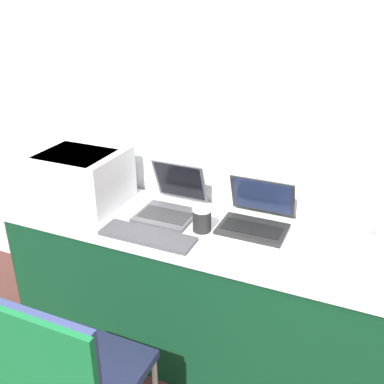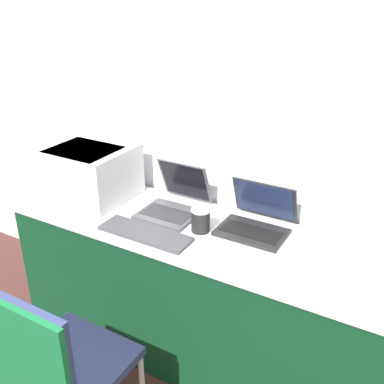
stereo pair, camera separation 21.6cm
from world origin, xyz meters
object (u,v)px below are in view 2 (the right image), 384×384
at_px(laptop_left, 174,202).
at_px(printer, 90,170).
at_px(laptop_right, 256,220).
at_px(external_keyboard, 145,233).
at_px(coffee_cup, 201,220).
at_px(chair, 47,361).

bearing_deg(laptop_left, printer, -171.85).
bearing_deg(laptop_right, external_keyboard, -143.68).
bearing_deg(laptop_left, external_keyboard, -87.52).
height_order(printer, coffee_cup, printer).
height_order(printer, chair, printer).
bearing_deg(coffee_cup, external_keyboard, -140.75).
bearing_deg(chair, coffee_cup, 76.77).
distance_m(laptop_left, external_keyboard, 0.29).
bearing_deg(chair, laptop_right, 66.82).
distance_m(printer, laptop_left, 0.52).
bearing_deg(external_keyboard, coffee_cup, 39.25).
bearing_deg(coffee_cup, laptop_left, 152.92).
distance_m(laptop_right, external_keyboard, 0.54).
xyz_separation_m(printer, coffee_cup, (0.72, -0.04, -0.10)).
bearing_deg(printer, coffee_cup, -3.25).
bearing_deg(coffee_cup, chair, -103.23).
xyz_separation_m(printer, laptop_left, (0.50, 0.07, -0.10)).
bearing_deg(laptop_left, chair, -88.65).
height_order(external_keyboard, chair, chair).
distance_m(laptop_right, coffee_cup, 0.27).
height_order(coffee_cup, chair, chair).
distance_m(printer, coffee_cup, 0.73).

